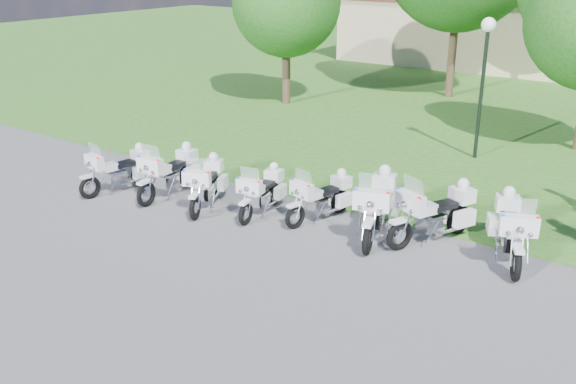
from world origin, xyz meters
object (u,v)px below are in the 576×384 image
Objects in this scene: motorcycle_2 at (206,183)px; lamp_post at (485,54)px; motorcycle_1 at (170,171)px; motorcycle_3 at (262,191)px; motorcycle_6 at (436,212)px; motorcycle_5 at (378,205)px; motorcycle_0 at (119,169)px; motorcycle_7 at (511,228)px; motorcycle_4 at (322,196)px.

lamp_post reaches higher than motorcycle_2.
lamp_post reaches higher than motorcycle_1.
motorcycle_6 is at bearing -176.87° from motorcycle_3.
motorcycle_2 is 4.57m from motorcycle_5.
motorcycle_0 is 2.81m from motorcycle_2.
motorcycle_2 is 5.88m from motorcycle_6.
motorcycle_2 reaches higher than motorcycle_3.
motorcycle_7 is (2.91, 0.54, -0.04)m from motorcycle_5.
motorcycle_4 is (5.70, 1.46, -0.02)m from motorcycle_0.
motorcycle_4 is 2.82m from motorcycle_6.
motorcycle_7 is 7.78m from lamp_post.
motorcycle_7 is at bearing -160.08° from motorcycle_4.
motorcycle_2 is 3.09m from motorcycle_4.
motorcycle_0 is 1.06× the size of motorcycle_3.
motorcycle_2 is at bearing -117.87° from lamp_post.
motorcycle_6 is at bearing -77.89° from lamp_post.
motorcycle_7 is at bearing -64.88° from lamp_post.
motorcycle_3 is 8.57m from lamp_post.
motorcycle_4 is 0.48× the size of lamp_post.
motorcycle_2 is 0.91× the size of motorcycle_7.
motorcycle_3 is (1.47, 0.46, -0.05)m from motorcycle_2.
motorcycle_4 is 0.82× the size of motorcycle_5.
lamp_post is at bearing -142.07° from motorcycle_2.
motorcycle_0 is 10.34m from motorcycle_7.
motorcycle_1 is 4.38m from motorcycle_4.
lamp_post reaches higher than motorcycle_7.
motorcycle_4 reaches higher than motorcycle_3.
motorcycle_7 is (10.15, 1.95, 0.08)m from motorcycle_0.
lamp_post is at bearing -119.77° from motorcycle_0.
motorcycle_0 is at bearing 28.09° from motorcycle_4.
motorcycle_1 is at bearing 35.06° from motorcycle_6.
motorcycle_0 is at bearing 16.21° from motorcycle_1.
motorcycle_0 reaches higher than motorcycle_4.
motorcycle_0 is 0.92× the size of motorcycle_1.
motorcycle_4 is at bearing -19.27° from motorcycle_5.
lamp_post is at bearing -130.16° from motorcycle_1.
motorcycle_5 is 1.11× the size of motorcycle_6.
motorcycle_6 is at bearing -174.47° from motorcycle_1.
motorcycle_1 is at bearing -125.03° from lamp_post.
motorcycle_4 is (4.28, 0.91, -0.07)m from motorcycle_1.
motorcycle_1 reaches higher than motorcycle_4.
motorcycle_5 is 7.62m from lamp_post.
motorcycle_6 is at bearing -176.27° from motorcycle_5.
lamp_post reaches higher than motorcycle_5.
motorcycle_2 is at bearing 172.27° from motorcycle_1.
motorcycle_7 is at bearing -179.73° from motorcycle_3.
motorcycle_1 is at bearing -1.30° from motorcycle_3.
motorcycle_2 reaches higher than motorcycle_0.
motorcycle_2 reaches higher than motorcycle_4.
motorcycle_2 is at bearing -160.30° from motorcycle_0.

